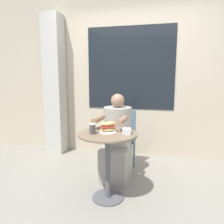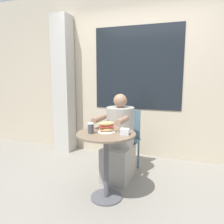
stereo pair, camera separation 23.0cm
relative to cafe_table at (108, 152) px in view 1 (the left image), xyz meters
The scene contains 9 objects.
ground_plane 0.55m from the cafe_table, ahead, with size 8.00×8.00×0.00m, color gray.
storefront_wall 1.73m from the cafe_table, 90.00° to the left, with size 8.00×0.09×2.80m.
lattice_pillar 1.95m from the cafe_table, 135.04° to the left, with size 0.30×0.30×2.40m.
cafe_table is the anchor object (origin of this frame).
diner_chair 0.87m from the cafe_table, 90.47° to the left, with size 0.40×0.40×0.87m.
seated_diner 0.52m from the cafe_table, 91.59° to the left, with size 0.39×0.67×1.14m.
sandwich_on_plate 0.27m from the cafe_table, 101.61° to the left, with size 0.19×0.19×0.12m.
drink_cup 0.31m from the cafe_table, 156.60° to the right, with size 0.07×0.07×0.11m.
napkin_box 0.31m from the cafe_table, ahead, with size 0.10×0.10×0.06m.
Camera 1 is at (0.59, -2.20, 1.35)m, focal length 35.00 mm.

